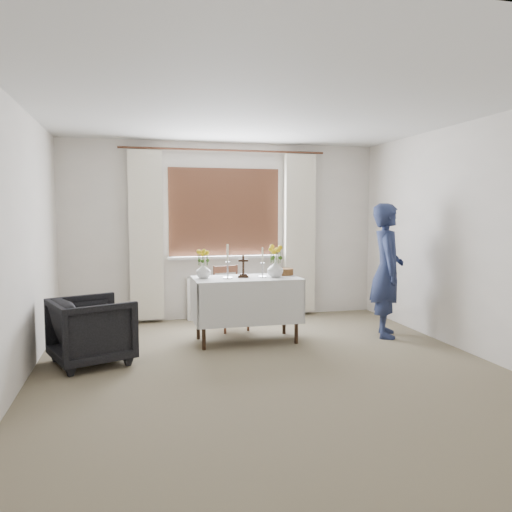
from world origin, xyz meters
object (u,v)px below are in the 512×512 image
(armchair, at_px, (92,330))
(wooden_cross, at_px, (243,266))
(flower_vase_left, at_px, (203,271))
(flower_vase_right, at_px, (275,269))
(person, at_px, (387,270))
(altar_table, at_px, (246,310))
(wooden_chair, at_px, (231,298))

(armchair, distance_m, wooden_cross, 1.82)
(flower_vase_left, xyz_separation_m, flower_vase_right, (0.84, -0.10, 0.01))
(armchair, xyz_separation_m, flower_vase_right, (2.05, 0.42, 0.52))
(person, height_order, wooden_cross, person)
(altar_table, relative_size, wooden_chair, 1.50)
(wooden_chair, height_order, wooden_cross, wooden_cross)
(person, height_order, flower_vase_right, person)
(wooden_cross, relative_size, flower_vase_right, 1.34)
(wooden_chair, xyz_separation_m, wooden_cross, (0.03, -0.60, 0.48))
(armchair, distance_m, flower_vase_left, 1.41)
(wooden_chair, xyz_separation_m, armchair, (-1.64, -1.07, -0.08))
(wooden_cross, height_order, flower_vase_left, wooden_cross)
(flower_vase_left, relative_size, flower_vase_right, 0.90)
(altar_table, bearing_deg, armchair, -165.05)
(wooden_chair, height_order, flower_vase_left, flower_vase_left)
(altar_table, xyz_separation_m, person, (1.73, -0.16, 0.43))
(person, xyz_separation_m, flower_vase_left, (-2.22, 0.22, 0.03))
(wooden_cross, bearing_deg, armchair, -151.48)
(altar_table, distance_m, armchair, 1.76)
(wooden_chair, bearing_deg, person, -37.90)
(altar_table, bearing_deg, flower_vase_left, 172.45)
(armchair, bearing_deg, wooden_cross, -95.58)
(flower_vase_right, bearing_deg, wooden_chair, 121.92)
(wooden_chair, xyz_separation_m, flower_vase_right, (0.40, -0.65, 0.45))
(wooden_cross, distance_m, flower_vase_left, 0.47)
(wooden_chair, relative_size, armchair, 1.11)
(wooden_chair, distance_m, wooden_cross, 0.77)
(wooden_cross, bearing_deg, person, 6.96)
(armchair, relative_size, flower_vase_right, 3.78)
(armchair, relative_size, person, 0.46)
(altar_table, bearing_deg, wooden_chair, 95.80)
(wooden_chair, xyz_separation_m, person, (1.79, -0.77, 0.40))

